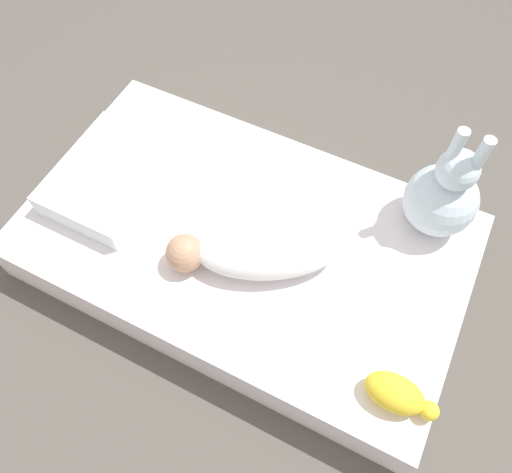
% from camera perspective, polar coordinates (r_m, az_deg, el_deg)
% --- Properties ---
extents(ground_plane, '(12.00, 12.00, 0.00)m').
position_cam_1_polar(ground_plane, '(1.63, -1.22, -2.56)').
color(ground_plane, '#514C47').
extents(bed_mattress, '(1.31, 0.78, 0.17)m').
position_cam_1_polar(bed_mattress, '(1.56, -1.27, -1.11)').
color(bed_mattress, white).
rests_on(bed_mattress, ground_plane).
extents(swaddled_baby, '(0.48, 0.37, 0.12)m').
position_cam_1_polar(swaddled_baby, '(1.39, 0.26, -1.42)').
color(swaddled_baby, white).
rests_on(swaddled_baby, bed_mattress).
extents(pillow, '(0.30, 0.38, 0.08)m').
position_cam_1_polar(pillow, '(1.61, -16.30, 6.50)').
color(pillow, white).
rests_on(pillow, bed_mattress).
extents(bunny_plush, '(0.21, 0.21, 0.38)m').
position_cam_1_polar(bunny_plush, '(1.49, 20.60, 4.39)').
color(bunny_plush, silver).
rests_on(bunny_plush, bed_mattress).
extents(turtle_plush, '(0.19, 0.09, 0.08)m').
position_cam_1_polar(turtle_plush, '(1.31, 15.88, -16.98)').
color(turtle_plush, yellow).
rests_on(turtle_plush, bed_mattress).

